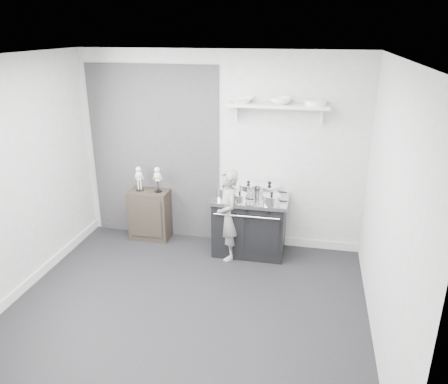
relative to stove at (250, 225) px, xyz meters
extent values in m
plane|color=black|center=(-0.50, -1.48, -0.41)|extent=(4.00, 4.00, 0.00)
cube|color=#AFAFAC|center=(-0.50, 0.32, 0.94)|extent=(4.00, 0.02, 2.70)
cube|color=#AFAFAC|center=(-0.50, -3.28, 0.94)|extent=(4.00, 0.02, 2.70)
cube|color=#AFAFAC|center=(-2.50, -1.48, 0.94)|extent=(0.02, 3.60, 2.70)
cube|color=#AFAFAC|center=(1.50, -1.48, 0.94)|extent=(0.02, 3.60, 2.70)
cube|color=silver|center=(-0.50, -1.48, 2.29)|extent=(4.00, 3.60, 0.02)
cube|color=black|center=(-1.45, 0.31, 0.84)|extent=(1.90, 0.02, 2.50)
cube|color=silver|center=(0.50, 0.30, -0.35)|extent=(2.00, 0.03, 0.12)
cube|color=silver|center=(-2.48, -1.48, -0.35)|extent=(0.03, 3.60, 0.12)
cube|color=silver|center=(0.30, 0.19, 1.61)|extent=(1.30, 0.26, 0.04)
cube|color=silver|center=(-0.25, 0.26, 1.49)|extent=(0.03, 0.12, 0.20)
cube|color=silver|center=(0.85, 0.26, 1.49)|extent=(0.03, 0.12, 0.20)
cube|color=black|center=(0.00, 0.00, -0.03)|extent=(0.96, 0.57, 0.77)
cube|color=silver|center=(0.00, 0.00, 0.38)|extent=(1.01, 0.61, 0.05)
cube|color=black|center=(-0.23, -0.28, -0.01)|extent=(0.40, 0.02, 0.50)
cube|color=black|center=(0.23, -0.28, -0.01)|extent=(0.40, 0.02, 0.50)
cylinder|color=silver|center=(0.00, -0.31, 0.26)|extent=(0.86, 0.02, 0.02)
cylinder|color=black|center=(-0.29, -0.30, 0.34)|extent=(0.04, 0.03, 0.04)
cylinder|color=black|center=(0.00, -0.30, 0.34)|extent=(0.04, 0.03, 0.04)
cylinder|color=black|center=(0.29, -0.30, 0.34)|extent=(0.04, 0.03, 0.04)
cube|color=black|center=(-1.50, 0.13, -0.04)|extent=(0.57, 0.33, 0.74)
imported|color=gray|center=(-0.26, -0.21, 0.21)|extent=(0.46, 0.54, 1.25)
cylinder|color=white|center=(-0.34, -0.12, 0.48)|extent=(0.20, 0.20, 0.15)
cylinder|color=white|center=(-0.34, -0.12, 0.56)|extent=(0.21, 0.21, 0.01)
sphere|color=black|center=(-0.34, -0.12, 0.59)|extent=(0.04, 0.04, 0.04)
cylinder|color=black|center=(-0.20, -0.12, 0.48)|extent=(0.10, 0.02, 0.02)
cylinder|color=white|center=(-0.05, 0.13, 0.47)|extent=(0.26, 0.26, 0.13)
cylinder|color=white|center=(-0.05, 0.13, 0.55)|extent=(0.26, 0.26, 0.01)
sphere|color=black|center=(-0.05, 0.13, 0.58)|extent=(0.05, 0.05, 0.05)
cylinder|color=black|center=(0.12, 0.13, 0.47)|extent=(0.10, 0.02, 0.02)
cylinder|color=white|center=(0.24, 0.09, 0.48)|extent=(0.29, 0.29, 0.15)
cylinder|color=white|center=(0.24, 0.09, 0.56)|extent=(0.30, 0.30, 0.01)
sphere|color=black|center=(0.24, 0.09, 0.59)|extent=(0.05, 0.05, 0.05)
cylinder|color=black|center=(0.43, 0.09, 0.48)|extent=(0.10, 0.02, 0.02)
cylinder|color=white|center=(0.30, -0.19, 0.46)|extent=(0.23, 0.23, 0.12)
cylinder|color=white|center=(0.30, -0.19, 0.53)|extent=(0.24, 0.24, 0.01)
sphere|color=black|center=(0.30, -0.19, 0.56)|extent=(0.04, 0.04, 0.04)
cylinder|color=black|center=(0.46, -0.19, 0.46)|extent=(0.10, 0.02, 0.02)
cylinder|color=white|center=(-0.11, -0.18, 0.45)|extent=(0.19, 0.19, 0.10)
cylinder|color=white|center=(-0.11, -0.18, 0.51)|extent=(0.20, 0.20, 0.01)
sphere|color=black|center=(-0.11, -0.18, 0.54)|extent=(0.03, 0.03, 0.03)
cylinder|color=black|center=(0.02, -0.18, 0.45)|extent=(0.10, 0.02, 0.02)
imported|color=white|center=(-0.17, 0.19, 1.67)|extent=(0.31, 0.31, 0.07)
imported|color=white|center=(0.33, 0.19, 1.67)|extent=(0.27, 0.27, 0.09)
cylinder|color=white|center=(0.77, 0.19, 1.66)|extent=(0.27, 0.27, 0.06)
camera|label=1|loc=(0.77, -5.41, 2.55)|focal=35.00mm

